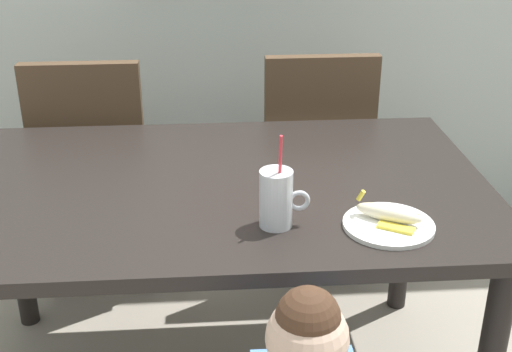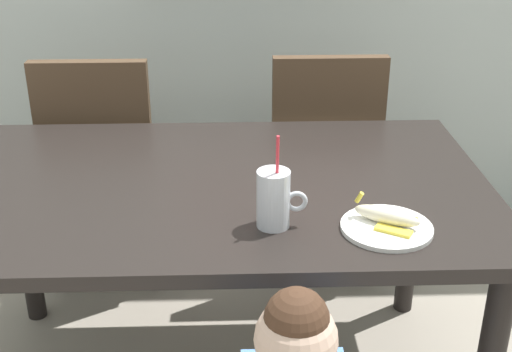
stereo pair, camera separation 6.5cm
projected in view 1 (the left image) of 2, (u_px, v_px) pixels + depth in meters
The scene contains 6 objects.
dining_table at pixel (214, 210), 1.96m from camera, with size 1.58×0.97×0.75m.
dining_chair_left at pixel (95, 160), 2.59m from camera, with size 0.44×0.44×0.96m.
dining_chair_right at pixel (314, 151), 2.68m from camera, with size 0.44×0.45×0.96m.
milk_cup at pixel (276, 202), 1.67m from camera, with size 0.13×0.08×0.25m.
snack_plate at pixel (389, 225), 1.68m from camera, with size 0.23×0.23×0.01m, color white.
peeled_banana at pixel (389, 214), 1.68m from camera, with size 0.17×0.14×0.07m.
Camera 1 is at (-0.01, -1.74, 1.58)m, focal length 47.02 mm.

